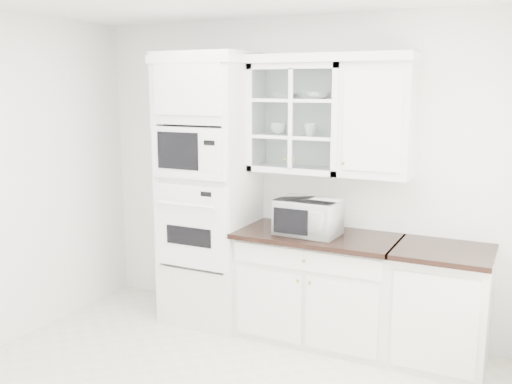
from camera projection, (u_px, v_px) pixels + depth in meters
The scene contains 12 objects.
room_shell at pixel (228, 137), 3.77m from camera, with size 4.00×3.50×2.70m.
oven_column at pixel (209, 190), 5.08m from camera, with size 0.76×0.68×2.40m.
base_cabinet_run at pixel (317, 286), 4.79m from camera, with size 1.32×0.67×0.92m.
extra_base_cabinet at pixel (441, 306), 4.35m from camera, with size 0.72×0.67×0.92m.
upper_cabinet_glass at pixel (298, 118), 4.76m from camera, with size 0.80×0.33×0.90m.
upper_cabinet_solid at pixel (378, 120), 4.47m from camera, with size 0.55×0.33×0.90m, color silver.
crown_molding at pixel (286, 59), 4.70m from camera, with size 2.14×0.38×0.07m, color white.
countertop_microwave at pixel (309, 217), 4.66m from camera, with size 0.50×0.42×0.29m, color white.
bowl_a at pixel (284, 96), 4.81m from camera, with size 0.21×0.21×0.05m, color white.
bowl_b at pixel (317, 95), 4.68m from camera, with size 0.19×0.19×0.06m, color white.
cup_a at pixel (278, 128), 4.88m from camera, with size 0.13×0.13×0.10m, color white.
cup_b at pixel (310, 129), 4.72m from camera, with size 0.11×0.11×0.10m, color white.
Camera 1 is at (1.84, -2.87, 2.11)m, focal length 40.00 mm.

